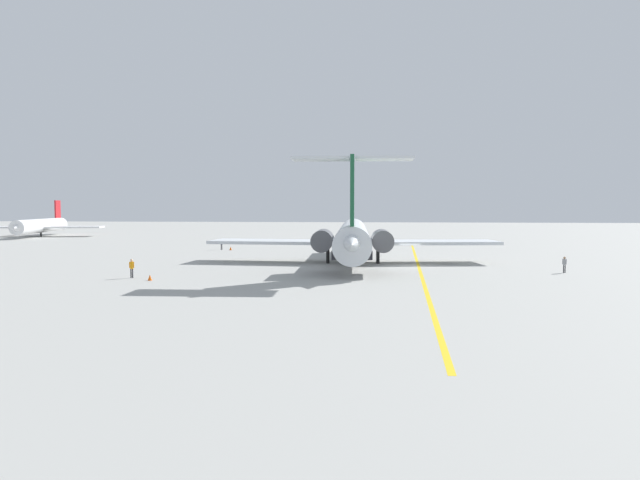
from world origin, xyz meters
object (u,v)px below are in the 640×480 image
object	(u,v)px
main_jetliner	(353,237)
ground_crew_near_nose	(564,263)
airliner_mid_right	(39,226)
ground_crew_portside	(132,266)
safety_cone_nose	(150,278)
safety_cone_wingtip	(231,248)
ground_crew_near_tail	(222,242)

from	to	relation	value
main_jetliner	ground_crew_near_nose	world-z (taller)	main_jetliner
airliner_mid_right	ground_crew_portside	size ratio (longest dim) A/B	14.88
safety_cone_nose	safety_cone_wingtip	xyz separation A→B (m)	(37.60, 1.94, 0.00)
ground_crew_near_nose	ground_crew_near_tail	distance (m)	51.67
safety_cone_wingtip	ground_crew_portside	bearing A→B (deg)	179.21
main_jetliner	safety_cone_nose	xyz separation A→B (m)	(-18.11, 17.88, -2.88)
ground_crew_portside	main_jetliner	bearing A→B (deg)	116.29
ground_crew_near_nose	safety_cone_wingtip	xyz separation A→B (m)	(27.36, 41.86, -0.79)
ground_crew_near_tail	ground_crew_portside	size ratio (longest dim) A/B	0.99
ground_crew_portside	safety_cone_nose	xyz separation A→B (m)	(-1.66, -2.44, -0.89)
airliner_mid_right	ground_crew_portside	xyz separation A→B (m)	(-71.43, -51.99, -1.25)
ground_crew_portside	safety_cone_wingtip	bearing A→B (deg)	166.51
ground_crew_portside	safety_cone_nose	size ratio (longest dim) A/B	3.34
main_jetliner	safety_cone_nose	distance (m)	25.61
airliner_mid_right	ground_crew_portside	bearing A→B (deg)	25.43
main_jetliner	ground_crew_portside	distance (m)	26.22
main_jetliner	ground_crew_near_tail	bearing A→B (deg)	44.58
ground_crew_near_nose	ground_crew_near_tail	size ratio (longest dim) A/B	0.92
ground_crew_near_tail	safety_cone_nose	size ratio (longest dim) A/B	3.31
airliner_mid_right	safety_cone_nose	distance (m)	91.16
airliner_mid_right	ground_crew_near_nose	size ratio (longest dim) A/B	16.29
airliner_mid_right	ground_crew_near_tail	distance (m)	61.72
ground_crew_near_tail	ground_crew_near_nose	bearing A→B (deg)	12.81
main_jetliner	ground_crew_near_nose	bearing A→B (deg)	-111.90
safety_cone_wingtip	main_jetliner	bearing A→B (deg)	-134.53
ground_crew_near_tail	safety_cone_nose	world-z (taller)	ground_crew_near_tail
safety_cone_wingtip	safety_cone_nose	bearing A→B (deg)	-177.04
safety_cone_nose	safety_cone_wingtip	distance (m)	37.65
ground_crew_near_nose	ground_crew_near_tail	xyz separation A→B (m)	(27.96, 43.46, 0.09)
airliner_mid_right	safety_cone_nose	world-z (taller)	airliner_mid_right
ground_crew_portside	safety_cone_nose	world-z (taller)	ground_crew_portside
ground_crew_near_tail	safety_cone_wingtip	size ratio (longest dim) A/B	3.31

